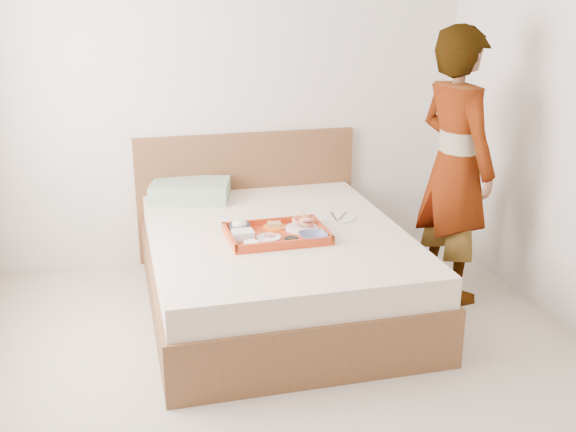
# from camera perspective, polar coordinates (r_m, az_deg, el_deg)

# --- Properties ---
(ground) EXTENTS (3.50, 4.00, 0.01)m
(ground) POSITION_cam_1_polar(r_m,az_deg,el_deg) (3.70, 1.25, -14.19)
(ground) COLOR #BDB0A0
(ground) RESTS_ON ground
(wall_back) EXTENTS (3.50, 0.01, 2.60)m
(wall_back) POSITION_cam_1_polar(r_m,az_deg,el_deg) (5.11, -4.74, 10.66)
(wall_back) COLOR silver
(wall_back) RESTS_ON ground
(bed) EXTENTS (1.65, 2.00, 0.53)m
(bed) POSITION_cam_1_polar(r_m,az_deg,el_deg) (4.46, -0.94, -4.35)
(bed) COLOR brown
(bed) RESTS_ON ground
(headboard) EXTENTS (1.65, 0.06, 0.95)m
(headboard) POSITION_cam_1_polar(r_m,az_deg,el_deg) (5.28, -3.40, 1.76)
(headboard) COLOR brown
(headboard) RESTS_ON ground
(pillow) EXTENTS (0.62, 0.49, 0.13)m
(pillow) POSITION_cam_1_polar(r_m,az_deg,el_deg) (5.00, -8.02, 2.09)
(pillow) COLOR #9AB99E
(pillow) RESTS_ON bed
(tray) EXTENTS (0.61, 0.44, 0.05)m
(tray) POSITION_cam_1_polar(r_m,az_deg,el_deg) (4.22, -0.94, -1.44)
(tray) COLOR #C94412
(tray) RESTS_ON bed
(prawn_plate) EXTENTS (0.21, 0.21, 0.01)m
(prawn_plate) POSITION_cam_1_polar(r_m,az_deg,el_deg) (4.32, 1.16, -0.99)
(prawn_plate) COLOR white
(prawn_plate) RESTS_ON tray
(navy_bowl_big) EXTENTS (0.17, 0.17, 0.04)m
(navy_bowl_big) POSITION_cam_1_polar(r_m,az_deg,el_deg) (4.14, 2.08, -1.70)
(navy_bowl_big) COLOR navy
(navy_bowl_big) RESTS_ON tray
(sauce_dish) EXTENTS (0.09, 0.09, 0.03)m
(sauce_dish) POSITION_cam_1_polar(r_m,az_deg,el_deg) (4.08, 0.27, -2.04)
(sauce_dish) COLOR black
(sauce_dish) RESTS_ON tray
(meat_plate) EXTENTS (0.15, 0.15, 0.01)m
(meat_plate) POSITION_cam_1_polar(r_m,az_deg,el_deg) (4.16, -1.59, -1.78)
(meat_plate) COLOR white
(meat_plate) RESTS_ON tray
(bread_plate) EXTENTS (0.15, 0.15, 0.01)m
(bread_plate) POSITION_cam_1_polar(r_m,az_deg,el_deg) (4.35, -1.11, -0.89)
(bread_plate) COLOR orange
(bread_plate) RESTS_ON tray
(salad_bowl) EXTENTS (0.13, 0.13, 0.04)m
(salad_bowl) POSITION_cam_1_polar(r_m,az_deg,el_deg) (4.30, -4.00, -0.96)
(salad_bowl) COLOR navy
(salad_bowl) RESTS_ON tray
(plastic_tub) EXTENTS (0.13, 0.11, 0.05)m
(plastic_tub) POSITION_cam_1_polar(r_m,az_deg,el_deg) (4.15, -3.73, -1.57)
(plastic_tub) COLOR silver
(plastic_tub) RESTS_ON tray
(cheese_round) EXTENTS (0.09, 0.09, 0.03)m
(cheese_round) POSITION_cam_1_polar(r_m,az_deg,el_deg) (4.04, -3.05, -2.32)
(cheese_round) COLOR white
(cheese_round) RESTS_ON tray
(dinner_plate) EXTENTS (0.29, 0.29, 0.01)m
(dinner_plate) POSITION_cam_1_polar(r_m,az_deg,el_deg) (4.58, 4.14, -0.13)
(dinner_plate) COLOR white
(dinner_plate) RESTS_ON bed
(person) EXTENTS (0.55, 0.72, 1.77)m
(person) POSITION_cam_1_polar(r_m,az_deg,el_deg) (4.58, 13.58, 4.00)
(person) COLOR white
(person) RESTS_ON ground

